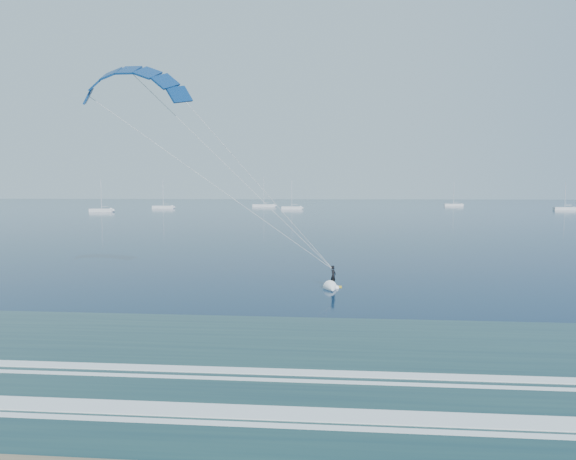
% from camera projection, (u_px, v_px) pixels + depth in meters
% --- Properties ---
extents(kitesurfer_rig, '(19.08, 9.98, 16.92)m').
position_uv_depth(kitesurfer_rig, '(240.00, 178.00, 36.73)').
color(kitesurfer_rig, yellow).
rests_on(kitesurfer_rig, ground).
extents(sailboat_0, '(8.51, 2.40, 11.61)m').
position_uv_depth(sailboat_0, '(102.00, 210.00, 184.55)').
color(sailboat_0, silver).
rests_on(sailboat_0, ground).
extents(sailboat_1, '(9.20, 2.40, 12.57)m').
position_uv_depth(sailboat_1, '(163.00, 207.00, 220.21)').
color(sailboat_1, silver).
rests_on(sailboat_1, ground).
extents(sailboat_2, '(10.64, 2.40, 14.08)m').
position_uv_depth(sailboat_2, '(264.00, 205.00, 242.69)').
color(sailboat_2, silver).
rests_on(sailboat_2, ground).
extents(sailboat_3, '(8.38, 2.40, 11.67)m').
position_uv_depth(sailboat_3, '(292.00, 208.00, 209.93)').
color(sailboat_3, silver).
rests_on(sailboat_3, ground).
extents(sailboat_4, '(8.95, 2.40, 12.13)m').
position_uv_depth(sailboat_4, '(454.00, 205.00, 253.52)').
color(sailboat_4, silver).
rests_on(sailboat_4, ground).
extents(sailboat_5, '(8.17, 2.40, 11.23)m').
position_uv_depth(sailboat_5, '(565.00, 208.00, 201.70)').
color(sailboat_5, silver).
rests_on(sailboat_5, ground).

